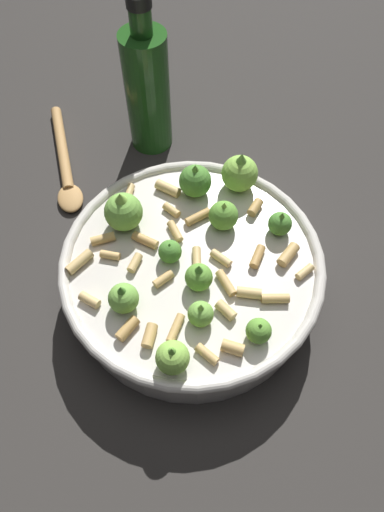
# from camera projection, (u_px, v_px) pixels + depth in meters

# --- Properties ---
(ground_plane) EXTENTS (2.40, 2.40, 0.00)m
(ground_plane) POSITION_uv_depth(u_px,v_px,m) (192.00, 286.00, 0.58)
(ground_plane) COLOR #2D2B28
(cooking_pan) EXTENTS (0.31, 0.31, 0.12)m
(cooking_pan) POSITION_uv_depth(u_px,v_px,m) (192.00, 269.00, 0.55)
(cooking_pan) COLOR beige
(cooking_pan) RESTS_ON ground
(olive_oil_bottle) EXTENTS (0.06, 0.06, 0.23)m
(olive_oil_bottle) POSITION_uv_depth(u_px,v_px,m) (145.00, 90.00, 0.64)
(olive_oil_bottle) COLOR #1E4C19
(olive_oil_bottle) RESTS_ON ground
(wooden_spoon) EXTENTS (0.04, 0.21, 0.02)m
(wooden_spoon) POSITION_uv_depth(u_px,v_px,m) (65.00, 164.00, 0.69)
(wooden_spoon) COLOR #B2844C
(wooden_spoon) RESTS_ON ground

